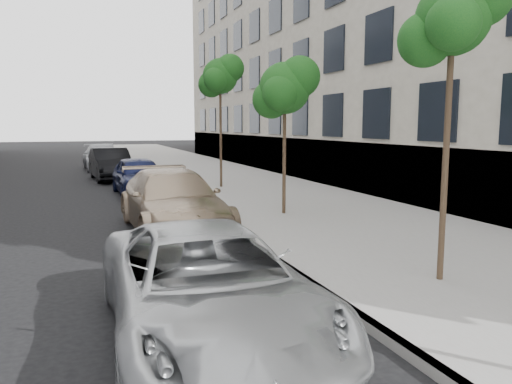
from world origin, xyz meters
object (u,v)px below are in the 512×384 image
tree_mid (286,88)px  suv (173,202)px  sedan_rear (102,157)px  tree_far (221,76)px  minivan (207,287)px  sedan_black (111,164)px  sedan_blue (139,176)px  tree_near (454,19)px

tree_mid → suv: 4.47m
sedan_rear → suv: bearing=-89.8°
tree_far → minivan: 14.81m
minivan → sedan_black: bearing=90.8°
minivan → sedan_rear: size_ratio=0.97×
tree_mid → sedan_blue: 7.62m
sedan_blue → sedan_rear: bearing=91.8°
tree_far → minivan: tree_far is taller
minivan → sedan_rear: (0.04, 25.15, 0.05)m
sedan_blue → tree_near: bearing=-77.2°
minivan → sedan_blue: sedan_blue is taller
tree_far → sedan_blue: (-3.33, -0.29, -3.80)m
sedan_black → sedan_rear: bearing=86.4°
tree_near → minivan: bearing=-170.3°
tree_near → tree_mid: (0.00, 6.50, -0.59)m
minivan → sedan_blue: bearing=87.9°
sedan_blue → minivan: bearing=-95.1°
sedan_rear → tree_near: bearing=-82.6°
tree_near → minivan: size_ratio=0.98×
tree_mid → tree_near: bearing=-90.0°
sedan_black → suv: bearing=-91.4°
minivan → sedan_black: 19.07m
sedan_blue → sedan_black: sedan_black is taller
sedan_black → sedan_blue: bearing=-87.8°
tree_near → sedan_black: (-3.98, 18.37, -3.47)m
tree_far → suv: size_ratio=1.00×
tree_mid → suv: size_ratio=0.83×
suv → sedan_black: sedan_black is taller
tree_far → sedan_rear: bearing=109.5°
sedan_blue → sedan_rear: 11.76m
minivan → sedan_blue: size_ratio=1.17×
tree_near → minivan: 5.46m
tree_far → suv: bearing=-114.5°
minivan → sedan_black: sedan_black is taller
tree_far → sedan_rear: size_ratio=1.02×
suv → tree_mid: bearing=11.4°
tree_far → sedan_black: (-3.98, 5.37, -3.77)m
sedan_blue → suv: bearing=-91.8°
minivan → sedan_blue: 13.43m
tree_near → sedan_blue: size_ratio=1.14×
tree_mid → tree_far: (-0.00, 6.50, 0.89)m
sedan_blue → sedan_black: 5.69m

